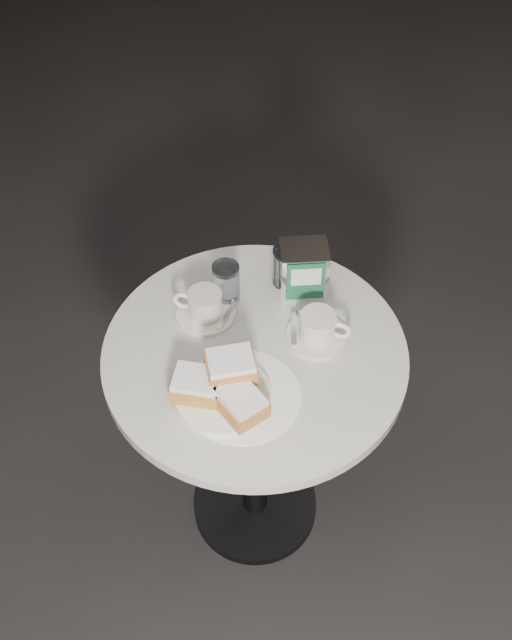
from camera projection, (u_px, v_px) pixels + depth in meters
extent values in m
plane|color=black|center=(255.00, 508.00, 2.39)|extent=(7.00, 7.00, 0.00)
cylinder|color=black|center=(255.00, 505.00, 2.38)|extent=(0.36, 0.36, 0.03)
cylinder|color=black|center=(255.00, 441.00, 2.11)|extent=(0.07, 0.07, 0.70)
cylinder|color=silver|center=(255.00, 355.00, 1.84)|extent=(0.70, 0.70, 0.03)
cylinder|color=white|center=(243.00, 396.00, 1.74)|extent=(0.28, 0.28, 0.00)
cylinder|color=white|center=(223.00, 395.00, 1.74)|extent=(0.27, 0.27, 0.02)
cube|color=#BD893A|center=(197.00, 387.00, 1.72)|extent=(0.11, 0.09, 0.04)
cube|color=white|center=(196.00, 379.00, 1.70)|extent=(0.10, 0.08, 0.02)
cube|color=#B87838|center=(241.00, 404.00, 1.69)|extent=(0.13, 0.13, 0.04)
cube|color=white|center=(240.00, 397.00, 1.67)|extent=(0.12, 0.12, 0.02)
cube|color=#CF7E3F|center=(231.00, 368.00, 1.71)|extent=(0.13, 0.11, 0.04)
cube|color=white|center=(230.00, 361.00, 1.69)|extent=(0.12, 0.10, 0.02)
cylinder|color=silver|center=(206.00, 314.00, 1.89)|extent=(0.15, 0.15, 0.01)
cylinder|color=beige|center=(205.00, 304.00, 1.87)|extent=(0.09, 0.09, 0.06)
cylinder|color=#806246|center=(204.00, 296.00, 1.85)|extent=(0.08, 0.08, 0.00)
torus|color=white|center=(183.00, 301.00, 1.87)|extent=(0.05, 0.01, 0.05)
cube|color=silver|center=(228.00, 315.00, 1.88)|extent=(0.04, 0.10, 0.00)
sphere|color=silver|center=(232.00, 299.00, 1.91)|extent=(0.02, 0.02, 0.02)
cylinder|color=silver|center=(317.00, 336.00, 1.85)|extent=(0.16, 0.16, 0.01)
cylinder|color=silver|center=(317.00, 325.00, 1.82)|extent=(0.10, 0.10, 0.06)
cylinder|color=#845B48|center=(318.00, 318.00, 1.80)|extent=(0.09, 0.09, 0.00)
torus|color=white|center=(340.00, 331.00, 1.81)|extent=(0.05, 0.02, 0.05)
cube|color=silver|center=(294.00, 329.00, 1.85)|extent=(0.02, 0.10, 0.00)
sphere|color=#B9B9BE|center=(299.00, 312.00, 1.88)|extent=(0.02, 0.02, 0.02)
cylinder|color=white|center=(226.00, 283.00, 1.89)|extent=(0.07, 0.07, 0.10)
cylinder|color=silver|center=(226.00, 284.00, 1.90)|extent=(0.06, 0.06, 0.09)
cylinder|color=silver|center=(286.00, 266.00, 1.93)|extent=(0.07, 0.07, 0.10)
cylinder|color=silver|center=(286.00, 267.00, 1.93)|extent=(0.06, 0.06, 0.09)
cube|color=silver|center=(303.00, 269.00, 1.91)|extent=(0.13, 0.11, 0.13)
cube|color=#1B603C|center=(306.00, 282.00, 1.87)|extent=(0.09, 0.02, 0.11)
cube|color=white|center=(306.00, 277.00, 1.86)|extent=(0.07, 0.02, 0.05)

